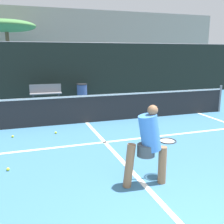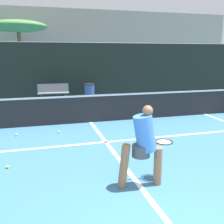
{
  "view_description": "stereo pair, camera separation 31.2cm",
  "coord_description": "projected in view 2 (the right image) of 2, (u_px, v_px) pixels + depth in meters",
  "views": [
    {
      "loc": [
        -1.92,
        -1.88,
        2.32
      ],
      "look_at": [
        0.01,
        3.88,
        0.95
      ],
      "focal_mm": 42.0,
      "sensor_mm": 36.0,
      "label": 1
    },
    {
      "loc": [
        -1.63,
        -1.97,
        2.32
      ],
      "look_at": [
        0.01,
        3.88,
        0.95
      ],
      "focal_mm": 42.0,
      "sensor_mm": 36.0,
      "label": 2
    }
  ],
  "objects": [
    {
      "name": "building_far",
      "position": [
        54.0,
        44.0,
        25.27
      ],
      "size": [
        36.0,
        2.4,
        6.33
      ],
      "primitive_type": "cube",
      "color": "gray",
      "rests_on": "ground"
    },
    {
      "name": "net",
      "position": [
        90.0,
        108.0,
        8.86
      ],
      "size": [
        11.09,
        0.09,
        1.07
      ],
      "color": "slate",
      "rests_on": "ground"
    },
    {
      "name": "court_center_mark",
      "position": [
        116.0,
        155.0,
        6.07
      ],
      "size": [
        0.1,
        6.19,
        0.01
      ],
      "primitive_type": "cube",
      "color": "white",
      "rests_on": "ground"
    },
    {
      "name": "tree_west",
      "position": [
        18.0,
        27.0,
        20.14
      ],
      "size": [
        4.38,
        4.38,
        4.78
      ],
      "color": "brown",
      "rests_on": "ground"
    },
    {
      "name": "trash_bin",
      "position": [
        89.0,
        91.0,
        13.36
      ],
      "size": [
        0.53,
        0.53,
        0.8
      ],
      "color": "#384C7F",
      "rests_on": "ground"
    },
    {
      "name": "fence_back",
      "position": [
        71.0,
        71.0,
        13.59
      ],
      "size": [
        24.0,
        0.06,
        2.86
      ],
      "color": "black",
      "rests_on": "ground"
    },
    {
      "name": "courtside_bench",
      "position": [
        53.0,
        92.0,
        12.66
      ],
      "size": [
        1.48,
        0.42,
        0.86
      ],
      "rotation": [
        0.0,
        0.0,
        -0.03
      ],
      "color": "slate",
      "rests_on": "ground"
    },
    {
      "name": "tennis_ball_scattered_0",
      "position": [
        156.0,
        143.0,
        6.8
      ],
      "size": [
        0.07,
        0.07,
        0.07
      ],
      "primitive_type": "sphere",
      "color": "#D1E033",
      "rests_on": "ground"
    },
    {
      "name": "court_service_line",
      "position": [
        106.0,
        142.0,
        6.98
      ],
      "size": [
        8.25,
        0.1,
        0.01
      ],
      "primitive_type": "cube",
      "color": "white",
      "rests_on": "ground"
    },
    {
      "name": "tennis_ball_scattered_1",
      "position": [
        16.0,
        135.0,
        7.49
      ],
      "size": [
        0.07,
        0.07,
        0.07
      ],
      "primitive_type": "sphere",
      "color": "#D1E033",
      "rests_on": "ground"
    },
    {
      "name": "tennis_ball_scattered_4",
      "position": [
        7.0,
        167.0,
        5.38
      ],
      "size": [
        0.07,
        0.07,
        0.07
      ],
      "primitive_type": "sphere",
      "color": "#D1E033",
      "rests_on": "ground"
    },
    {
      "name": "player_practicing",
      "position": [
        144.0,
        144.0,
        4.54
      ],
      "size": [
        1.14,
        0.55,
        1.47
      ],
      "rotation": [
        0.0,
        0.0,
        -0.1
      ],
      "color": "#8C6042",
      "rests_on": "ground"
    },
    {
      "name": "parked_car",
      "position": [
        104.0,
        80.0,
        17.51
      ],
      "size": [
        1.82,
        4.03,
        1.36
      ],
      "color": "maroon",
      "rests_on": "ground"
    },
    {
      "name": "tennis_ball_scattered_2",
      "position": [
        59.0,
        132.0,
        7.78
      ],
      "size": [
        0.07,
        0.07,
        0.07
      ],
      "primitive_type": "sphere",
      "color": "#D1E033",
      "rests_on": "ground"
    }
  ]
}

